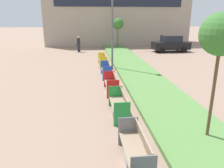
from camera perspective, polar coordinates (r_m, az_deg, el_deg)
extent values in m
cube|color=#568442|center=(11.84, 11.14, -1.99)|extent=(2.80, 120.00, 0.18)
cube|color=tan|center=(34.09, 0.98, 19.42)|extent=(20.03, 7.34, 10.46)
cube|color=#1E2333|center=(30.44, 1.93, 20.66)|extent=(16.83, 0.08, 1.20)
cube|color=#ADA8A0|center=(6.37, 5.81, -18.49)|extent=(0.52, 0.60, 0.42)
cube|color=gray|center=(6.24, 5.88, -16.77)|extent=(0.58, 1.91, 0.05)
cube|color=gray|center=(6.16, 8.49, -14.50)|extent=(0.14, 1.84, 0.48)
cube|color=slate|center=(7.04, 4.21, -12.17)|extent=(0.62, 0.04, 0.94)
cube|color=#ADA8A0|center=(9.11, 1.66, -6.82)|extent=(0.52, 0.60, 0.42)
cube|color=gray|center=(9.02, 1.68, -5.48)|extent=(0.58, 1.90, 0.05)
cube|color=gray|center=(8.96, 3.40, -3.86)|extent=(0.14, 1.83, 0.48)
cube|color=#238C3D|center=(8.13, 2.63, -7.90)|extent=(0.62, 0.04, 0.94)
cube|color=#238C3D|center=(9.91, 0.91, -3.16)|extent=(0.62, 0.04, 0.94)
cube|color=#ADA8A0|center=(11.78, -0.25, -1.15)|extent=(0.52, 0.60, 0.42)
cube|color=gray|center=(11.70, -0.25, -0.08)|extent=(0.58, 1.80, 0.05)
cube|color=gray|center=(11.66, 1.07, 1.19)|extent=(0.14, 1.73, 0.48)
cube|color=red|center=(10.82, 0.26, -1.36)|extent=(0.62, 0.04, 0.94)
cube|color=red|center=(12.57, -0.69, 1.30)|extent=(0.62, 0.04, 0.94)
cube|color=#ADA8A0|center=(14.80, -1.54, 2.69)|extent=(0.52, 0.60, 0.42)
cube|color=gray|center=(14.74, -1.55, 3.55)|extent=(0.58, 1.85, 0.05)
cube|color=gray|center=(14.71, -0.50, 4.57)|extent=(0.14, 1.77, 0.48)
cube|color=blue|center=(13.82, -1.22, 2.76)|extent=(0.62, 0.04, 0.94)
cube|color=blue|center=(15.65, -1.84, 4.48)|extent=(0.62, 0.04, 0.94)
cube|color=#ADA8A0|center=(18.18, -2.46, 5.42)|extent=(0.52, 0.60, 0.42)
cube|color=gray|center=(18.14, -2.47, 6.14)|extent=(0.58, 2.12, 0.05)
cube|color=gray|center=(18.11, -1.63, 6.97)|extent=(0.14, 2.03, 0.48)
cube|color=yellow|center=(17.08, -2.23, 5.55)|extent=(0.62, 0.04, 0.94)
cube|color=yellow|center=(19.19, -2.70, 6.84)|extent=(0.62, 0.04, 0.94)
cylinder|color=#56595B|center=(16.47, 0.07, 17.86)|extent=(0.14, 0.14, 8.21)
cylinder|color=brown|center=(7.52, 24.78, -2.86)|extent=(0.10, 0.10, 3.09)
sphere|color=#38702D|center=(7.15, 26.70, 11.54)|extent=(1.26, 1.26, 1.26)
cylinder|color=brown|center=(28.44, 1.52, 12.02)|extent=(0.10, 0.10, 2.69)
sphere|color=#38702D|center=(28.33, 1.55, 15.51)|extent=(1.42, 1.42, 1.42)
cube|color=#232633|center=(25.74, -8.65, 9.23)|extent=(0.30, 0.22, 0.86)
cube|color=#232328|center=(25.65, -8.73, 10.96)|extent=(0.38, 0.24, 0.70)
sphere|color=tan|center=(25.60, -8.78, 11.99)|extent=(0.24, 0.24, 0.24)
cube|color=#232328|center=(25.70, -9.32, 10.06)|extent=(0.12, 0.20, 0.18)
cube|color=black|center=(26.45, 15.07, 9.69)|extent=(4.28, 1.97, 0.84)
cube|color=black|center=(26.36, 15.21, 11.37)|extent=(2.17, 1.65, 0.72)
cylinder|color=black|center=(26.17, 18.31, 8.41)|extent=(0.60, 0.20, 0.60)
cylinder|color=black|center=(27.80, 16.80, 9.01)|extent=(0.60, 0.20, 0.60)
cylinder|color=black|center=(25.23, 13.03, 8.53)|extent=(0.60, 0.20, 0.60)
cylinder|color=black|center=(26.92, 11.79, 9.13)|extent=(0.60, 0.20, 0.60)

